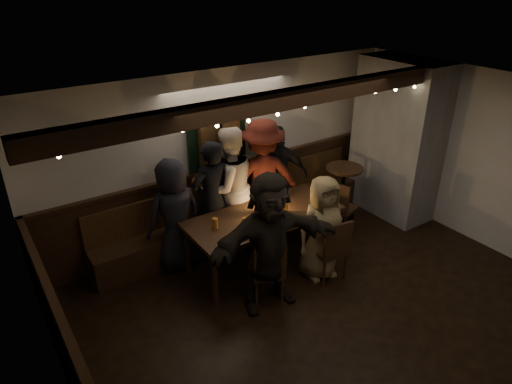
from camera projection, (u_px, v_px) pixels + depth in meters
room at (327, 176)px, 6.75m from camera, size 6.02×5.01×2.62m
dining_table at (264, 219)px, 6.32m from camera, size 2.19×0.94×0.95m
chair_near_left at (268, 269)px, 5.63m from camera, size 0.52×0.52×0.89m
chair_near_right at (333, 247)px, 6.05m from camera, size 0.47×0.47×0.92m
chair_end at (339, 205)px, 7.13m from camera, size 0.52×0.52×0.91m
high_top at (343, 187)px, 7.50m from camera, size 0.60×0.60×0.95m
person_a at (175, 215)px, 6.22m from camera, size 0.83×0.57×1.62m
person_b at (212, 199)px, 6.51m from camera, size 0.67×0.46×1.75m
person_c at (228, 187)px, 6.75m from camera, size 0.94×0.76×1.85m
person_d at (262, 178)px, 6.99m from camera, size 1.36×1.02×1.88m
person_e at (277, 177)px, 7.24m from camera, size 1.08×0.74×1.70m
person_f at (269, 242)px, 5.44m from camera, size 1.73×0.74×1.80m
person_g at (322, 228)px, 6.05m from camera, size 0.78×0.55×1.48m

